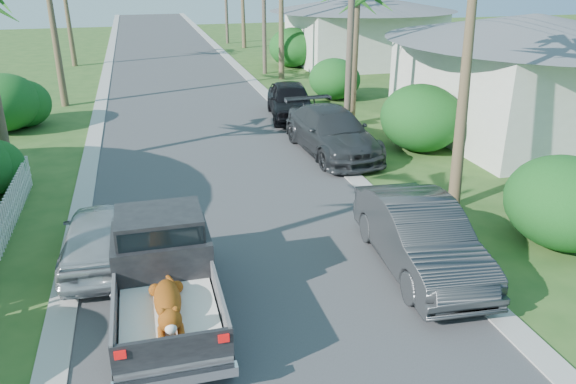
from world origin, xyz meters
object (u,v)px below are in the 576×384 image
object	(u,v)px
parked_car_rn	(420,237)
house_right_near	(528,80)
pickup_truck	(163,265)
parked_car_rm	(332,132)
utility_pole_b	(351,22)
parked_car_ln	(98,237)
house_right_far	(362,33)
parked_car_rf	(291,101)

from	to	relation	value
parked_car_rn	house_right_near	distance (m)	13.22
pickup_truck	parked_car_rm	distance (m)	11.04
house_right_near	utility_pole_b	distance (m)	7.84
pickup_truck	parked_car_rm	size ratio (longest dim) A/B	0.91
parked_car_ln	house_right_near	bearing A→B (deg)	-154.98
parked_car_rn	house_right_far	size ratio (longest dim) A/B	0.55
parked_car_rf	house_right_far	xyz separation A→B (m)	(8.71, 13.21, 1.31)
house_right_near	house_right_far	distance (m)	18.00
pickup_truck	house_right_near	size ratio (longest dim) A/B	0.57
pickup_truck	parked_car_rf	world-z (taller)	pickup_truck
parked_car_rm	house_right_far	world-z (taller)	house_right_far
pickup_truck	parked_car_rm	world-z (taller)	pickup_truck
pickup_truck	house_right_far	size ratio (longest dim) A/B	0.57
parked_car_rn	parked_car_rf	size ratio (longest dim) A/B	1.04
parked_car_rn	house_right_near	size ratio (longest dim) A/B	0.55
parked_car_ln	utility_pole_b	size ratio (longest dim) A/B	0.44
pickup_truck	parked_car_rn	bearing A→B (deg)	1.70
parked_car_rm	parked_car_rf	bearing A→B (deg)	88.22
parked_car_rm	parked_car_rn	bearing A→B (deg)	-98.98
parked_car_ln	house_right_near	world-z (taller)	house_right_near
pickup_truck	parked_car_rf	bearing A→B (deg)	65.37
parked_car_rm	parked_car_ln	bearing A→B (deg)	-144.62
house_right_near	pickup_truck	bearing A→B (deg)	-148.38
parked_car_rm	house_right_near	size ratio (longest dim) A/B	0.62
parked_car_rf	house_right_near	bearing A→B (deg)	-20.97
house_right_near	utility_pole_b	world-z (taller)	utility_pole_b
house_right_far	utility_pole_b	world-z (taller)	utility_pole_b
pickup_truck	utility_pole_b	distance (m)	13.45
house_right_far	utility_pole_b	xyz separation A→B (m)	(-7.40, -17.00, 2.48)
parked_car_rf	parked_car_ln	xyz separation A→B (m)	(-7.89, -11.79, -0.13)
parked_car_rf	parked_car_ln	bearing A→B (deg)	-115.96
parked_car_rf	parked_car_rn	bearing A→B (deg)	-85.00
house_right_far	pickup_truck	bearing A→B (deg)	-119.06
house_right_near	house_right_far	size ratio (longest dim) A/B	1.00
pickup_truck	parked_car_rm	xyz separation A→B (m)	(6.64, 8.82, -0.19)
parked_car_rn	parked_car_rf	world-z (taller)	parked_car_rn
parked_car_rn	house_right_near	world-z (taller)	house_right_near
parked_car_ln	utility_pole_b	bearing A→B (deg)	-136.83
parked_car_rf	utility_pole_b	distance (m)	5.52
parked_car_rn	parked_car_ln	bearing A→B (deg)	167.31
utility_pole_b	parked_car_ln	bearing A→B (deg)	-138.97
pickup_truck	house_right_far	bearing A→B (deg)	60.94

